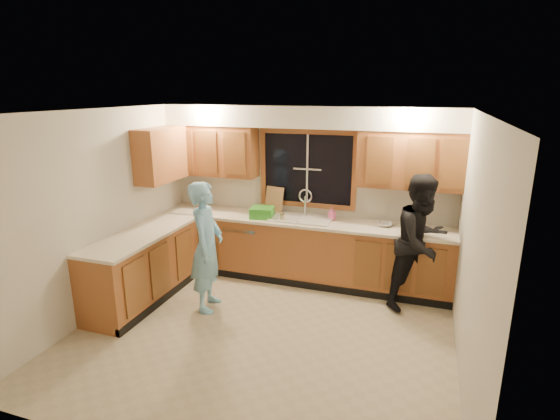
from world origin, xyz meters
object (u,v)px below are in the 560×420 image
Objects in this scene: woman at (421,242)px; bowl at (385,224)px; knife_block at (201,201)px; sink at (301,223)px; soap_bottle at (332,214)px; dishwasher at (247,247)px; man at (207,247)px; stove at (116,284)px; dish_crate at (262,212)px.

woman is 8.58× the size of bowl.
knife_block is 2.81m from bowl.
soap_bottle is at bearing 16.49° from sink.
sink reaches higher than dishwasher.
man is at bearing -89.81° from knife_block.
stove is 3.79m from woman.
sink is 2.60m from stove.
knife_block is 1.21× the size of bowl.
man reaches higher than knife_block.
sink is at bearing -177.73° from bowl.
knife_block is at bearing 85.43° from stove.
soap_bottle is (-1.23, 0.44, 0.14)m from woman.
woman is (1.65, -0.32, 0.00)m from sink.
dishwasher is 1.02m from knife_block.
knife_block is 0.76× the size of dish_crate.
stove is (-0.95, -1.81, 0.04)m from dishwasher.
stove is 1.17m from man.
woman is at bearing -5.95° from dish_crate.
woman is (2.53, 0.90, 0.04)m from man.
dish_crate reaches higher than bowl.
sink is 0.52× the size of man.
stove is at bearing -147.74° from bowl.
soap_bottle is (2.06, 0.05, -0.03)m from knife_block.
woman reaches higher than soap_bottle.
dishwasher is at bearing 122.93° from woman.
dish_crate is (1.23, 1.74, 0.55)m from stove.
stove reaches higher than dishwasher.
stove is 4.46× the size of bowl.
bowl is at bearing 2.27° from sink.
soap_bottle reaches higher than dishwasher.
knife_block is at bearing 171.75° from dish_crate.
woman is 1.32m from soap_bottle.
soap_bottle is at bearing 11.93° from dish_crate.
stove is 3.54m from bowl.
dishwasher is at bearing 62.31° from stove.
knife_block is 1.36× the size of soap_bottle.
knife_block is 1.09m from dish_crate.
dish_crate is (-0.57, -0.08, 0.13)m from sink.
man is 1.52m from knife_block.
sink is 1.17m from bowl.
sink is 4.79× the size of soap_bottle.
bowl is (2.04, 1.26, 0.12)m from man.
sink is at bearing -33.24° from knife_block.
soap_bottle is 0.89× the size of bowl.
dish_crate is at bearing 54.72° from stove.
dishwasher is 0.65m from dish_crate.
knife_block is at bearing -178.57° from soap_bottle.
dishwasher is 4.56× the size of soap_bottle.
man is at bearing -148.28° from bowl.
dish_crate is 1.74m from bowl.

